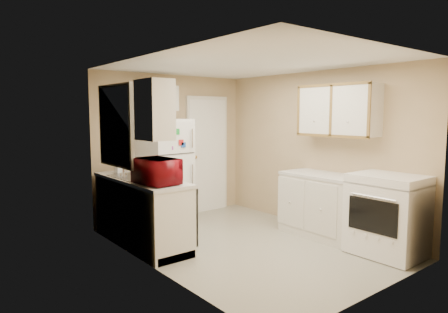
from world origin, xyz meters
TOP-DOWN VIEW (x-y plane):
  - floor at (0.00, 0.00)m, footprint 3.80×3.80m
  - ceiling at (0.00, 0.00)m, footprint 3.80×3.80m
  - wall_left at (-1.40, 0.00)m, footprint 3.80×3.80m
  - wall_right at (1.40, 0.00)m, footprint 3.80×3.80m
  - wall_back at (0.00, 1.90)m, footprint 2.80×2.80m
  - wall_front at (0.00, -1.90)m, footprint 2.80×2.80m
  - left_counter at (-1.10, 0.90)m, footprint 0.60×1.80m
  - dishwasher at (-0.81, 0.30)m, footprint 0.03×0.58m
  - sink at (-1.10, 1.05)m, footprint 0.54×0.74m
  - microwave at (-1.15, 0.37)m, footprint 0.60×0.38m
  - soap_bottle at (-1.15, 1.50)m, footprint 0.10×0.11m
  - window_blinds at (-1.36, 1.05)m, footprint 0.10×0.98m
  - upper_cabinet_left at (-1.25, 0.22)m, footprint 0.30×0.45m
  - refrigerator at (-0.37, 1.53)m, footprint 0.75×0.73m
  - cabinet_over_fridge at (-0.40, 1.75)m, footprint 0.70×0.30m
  - interior_door at (0.70, 1.86)m, footprint 0.86×0.06m
  - right_counter at (1.10, -0.80)m, footprint 0.60×2.00m
  - stove at (1.09, -1.39)m, footprint 0.68×0.84m
  - upper_cabinet_right at (1.25, -0.50)m, footprint 0.30×1.20m

SIDE VIEW (x-z plane):
  - floor at x=0.00m, z-range 0.00..0.00m
  - left_counter at x=-1.10m, z-range 0.00..0.90m
  - right_counter at x=1.10m, z-range 0.00..0.90m
  - dishwasher at x=-0.81m, z-range 0.13..0.85m
  - stove at x=1.09m, z-range 0.00..1.02m
  - refrigerator at x=-0.37m, z-range 0.00..1.67m
  - sink at x=-1.10m, z-range 0.78..0.94m
  - soap_bottle at x=-1.15m, z-range 0.90..1.10m
  - interior_door at x=0.70m, z-range -0.02..2.06m
  - microwave at x=-1.15m, z-range 0.86..1.24m
  - wall_left at x=-1.40m, z-range 1.20..1.20m
  - wall_right at x=1.40m, z-range 1.20..1.20m
  - wall_back at x=0.00m, z-range 1.20..1.20m
  - wall_front at x=0.00m, z-range 1.20..1.20m
  - window_blinds at x=-1.36m, z-range 1.06..2.14m
  - upper_cabinet_left at x=-1.25m, z-range 1.45..2.15m
  - upper_cabinet_right at x=1.25m, z-range 1.45..2.15m
  - cabinet_over_fridge at x=-0.40m, z-range 1.80..2.20m
  - ceiling at x=0.00m, z-range 2.40..2.40m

